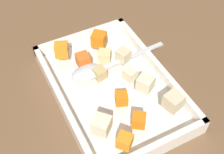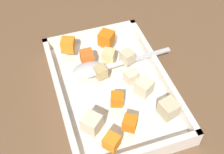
% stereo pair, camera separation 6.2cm
% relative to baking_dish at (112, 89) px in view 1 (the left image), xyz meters
% --- Properties ---
extents(ground_plane, '(4.00, 4.00, 0.00)m').
position_rel_baking_dish_xyz_m(ground_plane, '(0.01, 0.01, -0.01)').
color(ground_plane, brown).
extents(baking_dish, '(0.35, 0.24, 0.04)m').
position_rel_baking_dish_xyz_m(baking_dish, '(0.00, 0.00, 0.00)').
color(baking_dish, white).
rests_on(baking_dish, ground_plane).
extents(carrot_chunk_corner_sw, '(0.03, 0.03, 0.02)m').
position_rel_baking_dish_xyz_m(carrot_chunk_corner_sw, '(0.12, -0.01, 0.04)').
color(carrot_chunk_corner_sw, orange).
rests_on(carrot_chunk_corner_sw, baking_dish).
extents(carrot_chunk_corner_se, '(0.04, 0.04, 0.03)m').
position_rel_baking_dish_xyz_m(carrot_chunk_corner_se, '(0.14, -0.05, 0.04)').
color(carrot_chunk_corner_se, orange).
rests_on(carrot_chunk_corner_se, baking_dish).
extents(carrot_chunk_corner_nw, '(0.04, 0.04, 0.03)m').
position_rel_baking_dish_xyz_m(carrot_chunk_corner_nw, '(-0.11, 0.02, 0.04)').
color(carrot_chunk_corner_nw, orange).
rests_on(carrot_chunk_corner_nw, baking_dish).
extents(carrot_chunk_near_spoon, '(0.03, 0.03, 0.02)m').
position_rel_baking_dish_xyz_m(carrot_chunk_near_spoon, '(0.06, -0.01, 0.04)').
color(carrot_chunk_near_spoon, orange).
rests_on(carrot_chunk_near_spoon, baking_dish).
extents(carrot_chunk_mid_right, '(0.03, 0.03, 0.03)m').
position_rel_baking_dish_xyz_m(carrot_chunk_mid_right, '(-0.07, -0.03, 0.04)').
color(carrot_chunk_mid_right, orange).
rests_on(carrot_chunk_mid_right, baking_dish).
extents(carrot_chunk_far_left, '(0.04, 0.04, 0.03)m').
position_rel_baking_dish_xyz_m(carrot_chunk_far_left, '(-0.12, -0.07, 0.04)').
color(carrot_chunk_far_left, orange).
rests_on(carrot_chunk_far_left, baking_dish).
extents(potato_chunk_heap_side, '(0.03, 0.03, 0.02)m').
position_rel_baking_dish_xyz_m(potato_chunk_heap_side, '(0.01, 0.04, 0.04)').
color(potato_chunk_heap_side, beige).
rests_on(potato_chunk_heap_side, baking_dish).
extents(potato_chunk_center, '(0.04, 0.04, 0.03)m').
position_rel_baking_dish_xyz_m(potato_chunk_center, '(0.10, -0.07, 0.04)').
color(potato_chunk_center, beige).
rests_on(potato_chunk_center, baking_dish).
extents(potato_chunk_near_right, '(0.04, 0.04, 0.03)m').
position_rel_baking_dish_xyz_m(potato_chunk_near_right, '(0.11, 0.07, 0.04)').
color(potato_chunk_near_right, beige).
rests_on(potato_chunk_near_right, baking_dish).
extents(potato_chunk_near_left, '(0.03, 0.03, 0.02)m').
position_rel_baking_dish_xyz_m(potato_chunk_near_left, '(-0.02, -0.02, 0.04)').
color(potato_chunk_near_left, tan).
rests_on(potato_chunk_near_left, baking_dish).
extents(potato_chunk_heap_top, '(0.03, 0.03, 0.03)m').
position_rel_baking_dish_xyz_m(potato_chunk_heap_top, '(-0.04, 0.05, 0.04)').
color(potato_chunk_heap_top, beige).
rests_on(potato_chunk_heap_top, baking_dish).
extents(potato_chunk_mid_left, '(0.04, 0.04, 0.03)m').
position_rel_baking_dish_xyz_m(potato_chunk_mid_left, '(-0.06, 0.01, 0.04)').
color(potato_chunk_mid_left, '#E0CC89').
rests_on(potato_chunk_mid_left, baking_dish).
extents(potato_chunk_under_handle, '(0.04, 0.04, 0.03)m').
position_rel_baking_dish_xyz_m(potato_chunk_under_handle, '(0.05, 0.05, 0.04)').
color(potato_chunk_under_handle, beige).
rests_on(potato_chunk_under_handle, baking_dish).
extents(serving_spoon, '(0.05, 0.23, 0.02)m').
position_rel_baking_dish_xyz_m(serving_spoon, '(-0.04, -0.03, 0.04)').
color(serving_spoon, silver).
rests_on(serving_spoon, baking_dish).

